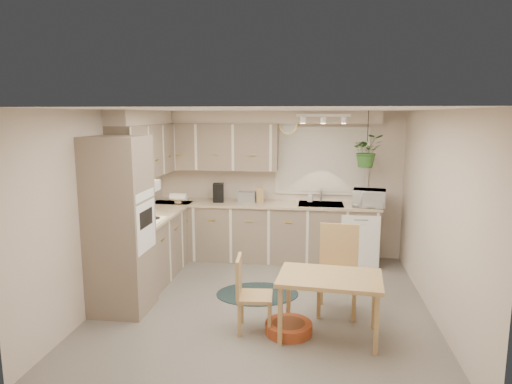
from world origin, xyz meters
TOP-DOWN VIEW (x-y plane):
  - floor at (0.00, 0.00)m, footprint 4.20×4.20m
  - ceiling at (0.00, 0.00)m, footprint 4.20×4.20m
  - wall_back at (0.00, 2.10)m, footprint 4.00×0.04m
  - wall_front at (0.00, -2.10)m, footprint 4.00×0.04m
  - wall_left at (-2.00, 0.00)m, footprint 0.04×4.20m
  - wall_right at (2.00, 0.00)m, footprint 0.04×4.20m
  - base_cab_left at (-1.70, 0.88)m, footprint 0.60×1.85m
  - base_cab_back at (-0.20, 1.80)m, footprint 3.60×0.60m
  - counter_left at (-1.69, 0.88)m, footprint 0.64×1.89m
  - counter_back at (-0.20, 1.79)m, footprint 3.64×0.64m
  - oven_stack at (-1.68, -0.38)m, footprint 0.65×0.65m
  - wall_oven_face at (-1.35, -0.38)m, footprint 0.02×0.56m
  - upper_cab_left at (-1.82, 1.00)m, footprint 0.35×2.00m
  - upper_cab_back at (-1.00, 1.93)m, footprint 2.00×0.35m
  - soffit_left at (-1.85, 1.00)m, footprint 0.30×2.00m
  - soffit_back at (-0.20, 1.95)m, footprint 3.60×0.30m
  - cooktop at (-1.68, 0.30)m, footprint 0.52×0.58m
  - range_hood at (-1.70, 0.30)m, footprint 0.40×0.60m
  - window_blinds at (0.70, 2.07)m, footprint 1.40×0.02m
  - window_frame at (0.70, 2.08)m, footprint 1.50×0.02m
  - sink at (0.70, 1.80)m, footprint 0.70×0.48m
  - dishwasher_front at (1.30, 1.49)m, footprint 0.58×0.02m
  - track_light_bar at (0.70, 1.55)m, footprint 0.80×0.04m
  - wall_clock at (0.15, 2.07)m, footprint 0.30×0.03m
  - dining_table at (0.78, -0.73)m, footprint 1.13×0.80m
  - chair_left at (-0.02, -0.70)m, footprint 0.42×0.42m
  - chair_back at (0.89, -0.12)m, footprint 0.53×0.53m
  - braided_rug at (-0.12, 0.31)m, footprint 1.21×0.99m
  - pet_bed at (0.35, -0.72)m, footprint 0.67×0.67m
  - microwave at (1.43, 1.70)m, footprint 0.52×0.33m
  - soap_bottle at (0.53, 1.95)m, footprint 0.10×0.18m
  - hanging_plant at (1.37, 1.70)m, footprint 0.56×0.59m
  - coffee_maker at (-0.95, 1.80)m, footprint 0.20×0.23m
  - toaster at (-0.49, 1.82)m, footprint 0.28×0.17m
  - knife_block at (-0.28, 1.85)m, footprint 0.12×0.12m

SIDE VIEW (x-z plane):
  - floor at x=0.00m, z-range 0.00..0.00m
  - braided_rug at x=-0.12m, z-range 0.00..0.01m
  - pet_bed at x=0.35m, z-range 0.00..0.12m
  - dining_table at x=0.78m, z-range 0.00..0.67m
  - chair_left at x=-0.02m, z-range 0.00..0.83m
  - dishwasher_front at x=1.30m, z-range 0.01..0.84m
  - base_cab_left at x=-1.70m, z-range 0.00..0.90m
  - base_cab_back at x=-0.20m, z-range 0.00..0.90m
  - chair_back at x=0.89m, z-range 0.00..1.04m
  - sink at x=0.70m, z-range 0.85..0.95m
  - counter_left at x=-1.69m, z-range 0.90..0.94m
  - counter_back at x=-0.20m, z-range 0.90..0.94m
  - cooktop at x=-1.68m, z-range 0.93..0.95m
  - soap_bottle at x=0.53m, z-range 0.94..1.02m
  - toaster at x=-0.49m, z-range 0.94..1.11m
  - oven_stack at x=-1.68m, z-range 0.00..2.10m
  - wall_oven_face at x=-1.35m, z-range 0.76..1.34m
  - knife_block at x=-0.28m, z-range 0.94..1.18m
  - coffee_maker at x=-0.95m, z-range 0.94..1.24m
  - microwave at x=1.43m, z-range 0.94..1.27m
  - wall_back at x=0.00m, z-range 0.00..2.40m
  - wall_front at x=0.00m, z-range 0.00..2.40m
  - wall_left at x=-2.00m, z-range 0.00..2.40m
  - wall_right at x=2.00m, z-range 0.00..2.40m
  - range_hood at x=-1.70m, z-range 1.33..1.47m
  - window_blinds at x=0.70m, z-range 1.10..2.10m
  - window_frame at x=0.70m, z-range 1.05..2.15m
  - hanging_plant at x=1.37m, z-range 1.55..1.94m
  - upper_cab_left at x=-1.82m, z-range 1.45..2.20m
  - upper_cab_back at x=-1.00m, z-range 1.45..2.20m
  - wall_clock at x=0.15m, z-range 2.03..2.33m
  - soffit_left at x=-1.85m, z-range 2.20..2.40m
  - soffit_back at x=-0.20m, z-range 2.20..2.40m
  - track_light_bar at x=0.70m, z-range 2.31..2.35m
  - ceiling at x=0.00m, z-range 2.40..2.40m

